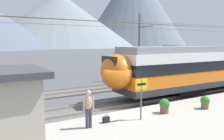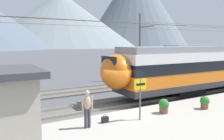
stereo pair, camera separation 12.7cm
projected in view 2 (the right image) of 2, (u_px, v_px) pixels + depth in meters
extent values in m
plane|color=#4C4C51|center=(124.00, 112.00, 13.65)|extent=(400.00, 400.00, 0.00)
cube|color=#A39E93|center=(185.00, 137.00, 9.59)|extent=(120.00, 8.01, 0.39)
cube|color=#5B5651|center=(113.00, 106.00, 14.77)|extent=(120.00, 3.00, 0.12)
cube|color=gray|center=(119.00, 107.00, 14.13)|extent=(120.00, 0.07, 0.16)
cube|color=gray|center=(108.00, 102.00, 15.37)|extent=(120.00, 0.07, 0.16)
cube|color=#5B5651|center=(81.00, 91.00, 19.58)|extent=(120.00, 3.00, 0.12)
cube|color=gray|center=(84.00, 90.00, 18.94)|extent=(120.00, 0.07, 0.16)
cube|color=gray|center=(78.00, 88.00, 20.18)|extent=(120.00, 0.07, 0.16)
cube|color=black|center=(182.00, 90.00, 17.77)|extent=(2.80, 2.25, 0.42)
ellipsoid|color=orange|center=(116.00, 72.00, 14.58)|extent=(1.80, 2.58, 2.25)
cube|color=black|center=(109.00, 66.00, 14.29)|extent=(0.16, 1.68, 1.19)
cube|color=black|center=(204.00, 73.00, 27.39)|extent=(2.80, 2.27, 0.42)
ellipsoid|color=#1E429E|center=(166.00, 60.00, 24.11)|extent=(1.80, 2.61, 2.25)
cube|color=black|center=(163.00, 57.00, 23.81)|extent=(0.16, 1.70, 1.19)
cylinder|color=slate|center=(140.00, 48.00, 24.76)|extent=(0.24, 0.24, 7.24)
cube|color=slate|center=(146.00, 27.00, 23.62)|extent=(0.10, 2.36, 0.10)
cylinder|color=#473823|center=(152.00, 28.00, 22.76)|extent=(38.04, 0.02, 0.02)
cylinder|color=#59595B|center=(140.00, 100.00, 11.06)|extent=(0.08, 0.08, 2.01)
cube|color=yellow|center=(140.00, 84.00, 10.97)|extent=(0.70, 0.06, 0.50)
cube|color=black|center=(141.00, 84.00, 10.94)|extent=(0.52, 0.01, 0.10)
cylinder|color=#383842|center=(86.00, 119.00, 10.03)|extent=(0.14, 0.14, 0.82)
cylinder|color=#383842|center=(89.00, 118.00, 10.11)|extent=(0.14, 0.14, 0.82)
ellipsoid|color=tan|center=(87.00, 103.00, 9.98)|extent=(0.36, 0.22, 0.62)
sphere|color=tan|center=(87.00, 93.00, 9.93)|extent=(0.22, 0.22, 0.22)
cylinder|color=tan|center=(83.00, 105.00, 9.88)|extent=(0.09, 0.09, 0.58)
cylinder|color=tan|center=(92.00, 103.00, 10.10)|extent=(0.09, 0.09, 0.58)
cube|color=black|center=(105.00, 120.00, 10.76)|extent=(0.32, 0.18, 0.28)
torus|color=black|center=(105.00, 116.00, 10.73)|extent=(0.16, 0.02, 0.16)
cylinder|color=brown|center=(164.00, 110.00, 12.20)|extent=(0.46, 0.46, 0.33)
sphere|color=#33752D|center=(164.00, 104.00, 12.16)|extent=(0.55, 0.55, 0.55)
sphere|color=#DB5193|center=(164.00, 102.00, 12.15)|extent=(0.31, 0.31, 0.31)
cylinder|color=brown|center=(204.00, 106.00, 12.99)|extent=(0.41, 0.41, 0.31)
sphere|color=#33752D|center=(205.00, 101.00, 12.96)|extent=(0.53, 0.53, 0.53)
sphere|color=purple|center=(205.00, 99.00, 12.94)|extent=(0.29, 0.29, 0.29)
cone|color=slate|center=(61.00, 20.00, 213.62)|extent=(141.19, 141.19, 50.72)
cone|color=slate|center=(135.00, 5.00, 263.00)|extent=(120.59, 120.59, 93.87)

